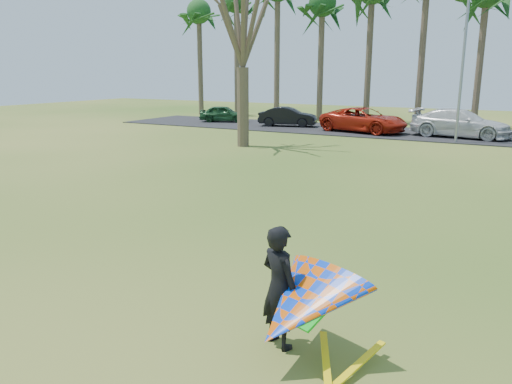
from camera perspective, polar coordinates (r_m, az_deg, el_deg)
The scene contains 12 objects.
ground at distance 10.94m, azimuth -5.13°, elevation -7.78°, with size 100.00×100.00×0.00m, color #1F5211.
parking_strip at distance 34.13m, azimuth 19.16°, elevation 6.21°, with size 46.00×7.00×0.06m, color black.
palm_0 at distance 48.48m, azimuth -6.55°, elevation 19.66°, with size 4.84×4.84×10.84m.
palm_1 at distance 46.39m, azimuth -2.26°, elevation 20.86°, with size 4.84×4.84×11.54m.
palm_3 at distance 42.76m, azimuth 7.59°, elevation 20.46°, with size 4.84×4.84×10.84m.
bare_tree_left at distance 27.31m, azimuth -1.57°, elevation 19.77°, with size 6.60×6.60×9.70m.
streetlight at distance 30.62m, azimuth 22.87°, elevation 13.48°, with size 2.28×0.18×8.00m.
car_0 at distance 40.40m, azimuth -3.70°, elevation 8.93°, with size 1.53×3.81×1.30m, color #1B4422.
car_1 at distance 37.08m, azimuth 3.65°, elevation 8.59°, with size 1.47×4.22×1.39m, color black.
car_2 at distance 34.13m, azimuth 12.21°, elevation 8.06°, with size 2.66×5.77×1.60m, color #A81D0D.
car_3 at distance 33.11m, azimuth 22.31°, elevation 7.28°, with size 2.38×5.86×1.70m, color silver.
kite_flyer at distance 7.10m, azimuth 4.77°, elevation -12.53°, with size 2.13×2.39×2.02m.
Camera 1 is at (5.76, -8.41, 3.98)m, focal length 35.00 mm.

